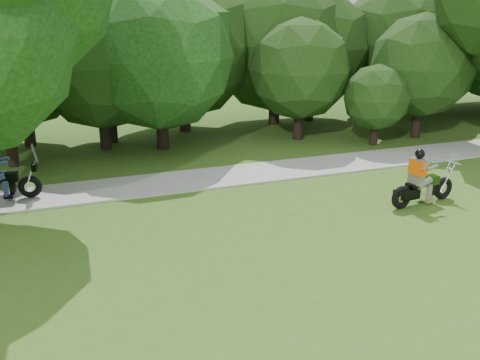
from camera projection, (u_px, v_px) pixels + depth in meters
ground at (454, 264)px, 12.27m from camera, size 100.00×100.00×0.00m
walkway at (298, 168)px, 19.39m from camera, size 60.00×2.20×0.06m
tree_line at (298, 50)px, 25.05m from camera, size 39.82×11.32×7.33m
chopper_motorcycle at (421, 184)px, 15.74m from camera, size 2.41×0.77×1.72m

